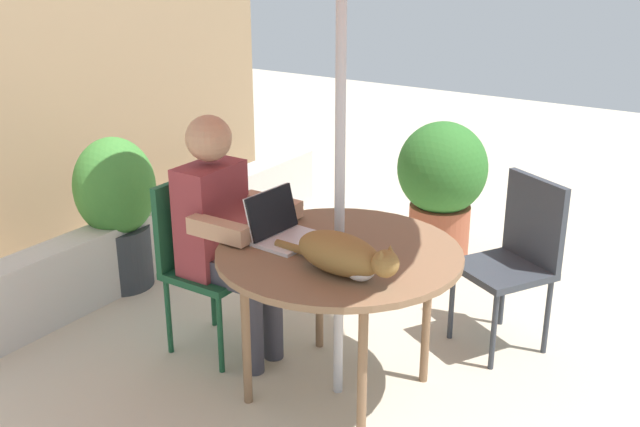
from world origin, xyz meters
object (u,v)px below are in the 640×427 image
(potted_plant_by_chair, at_px, (117,206))
(laptop, at_px, (281,226))
(patio_table, at_px, (339,262))
(chair_empty, at_px, (517,250))
(person_seated, at_px, (223,226))
(chair_occupied, at_px, (200,251))
(potted_plant_near_fence, at_px, (442,182))
(cat, at_px, (344,255))

(potted_plant_by_chair, bearing_deg, laptop, -101.62)
(potted_plant_by_chair, bearing_deg, patio_table, -98.57)
(chair_empty, xyz_separation_m, laptop, (-0.92, 0.80, 0.26))
(person_seated, relative_size, laptop, 3.85)
(chair_occupied, relative_size, potted_plant_by_chair, 0.96)
(patio_table, height_order, potted_plant_near_fence, potted_plant_near_fence)
(chair_occupied, bearing_deg, patio_table, -90.00)
(patio_table, distance_m, potted_plant_near_fence, 1.75)
(patio_table, relative_size, laptop, 3.40)
(patio_table, xyz_separation_m, chair_empty, (0.88, -0.51, -0.14))
(chair_occupied, xyz_separation_m, potted_plant_near_fence, (1.72, -0.53, -0.01))
(potted_plant_near_fence, bearing_deg, person_seated, 167.77)
(laptop, xyz_separation_m, potted_plant_near_fence, (1.76, -0.00, -0.27))
(person_seated, distance_m, potted_plant_near_fence, 1.77)
(patio_table, height_order, person_seated, person_seated)
(laptop, relative_size, potted_plant_by_chair, 0.34)
(potted_plant_near_fence, bearing_deg, cat, -167.32)
(person_seated, relative_size, cat, 1.89)
(person_seated, xyz_separation_m, cat, (-0.20, -0.81, 0.11))
(person_seated, xyz_separation_m, potted_plant_by_chair, (0.26, 1.04, -0.18))
(chair_empty, bearing_deg, person_seated, 127.01)
(patio_table, bearing_deg, cat, -143.98)
(cat, relative_size, potted_plant_near_fence, 0.71)
(patio_table, bearing_deg, person_seated, 90.00)
(laptop, xyz_separation_m, cat, (-0.17, -0.44, 0.02))
(person_seated, distance_m, laptop, 0.38)
(cat, xyz_separation_m, potted_plant_near_fence, (1.93, 0.43, -0.29))
(potted_plant_near_fence, bearing_deg, chair_empty, -136.57)
(chair_occupied, height_order, potted_plant_near_fence, potted_plant_near_fence)
(laptop, bearing_deg, patio_table, -83.38)
(chair_empty, relative_size, laptop, 2.79)
(patio_table, xyz_separation_m, cat, (-0.20, -0.15, 0.14))
(person_seated, bearing_deg, cat, -104.04)
(patio_table, bearing_deg, chair_empty, -30.04)
(laptop, bearing_deg, chair_occupied, 86.35)
(potted_plant_near_fence, bearing_deg, laptop, 179.88)
(chair_empty, distance_m, person_seated, 1.48)
(cat, height_order, potted_plant_near_fence, potted_plant_near_fence)
(potted_plant_by_chair, bearing_deg, chair_occupied, -106.19)
(patio_table, bearing_deg, potted_plant_by_chair, 81.43)
(patio_table, distance_m, laptop, 0.31)
(laptop, xyz_separation_m, potted_plant_by_chair, (0.29, 1.41, -0.27))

